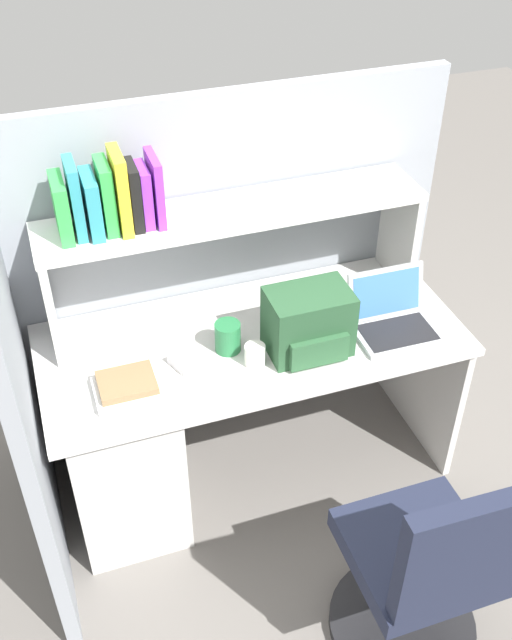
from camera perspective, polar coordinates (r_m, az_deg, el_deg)
ground_plane at (r=3.31m, az=-0.29°, el=-11.17°), size 8.00×8.00×0.00m
desk at (r=2.95m, az=-7.56°, el=-7.79°), size 1.60×0.70×0.73m
cubicle_partition_rear at (r=3.06m, az=-2.62°, el=3.59°), size 1.84×0.05×1.55m
cubicle_partition_left at (r=2.65m, az=-17.75°, el=-4.96°), size 0.05×1.06×1.55m
overhead_hutch at (r=2.75m, az=-1.70°, el=6.87°), size 1.44×0.28×0.45m
reference_books_on_shelf at (r=2.57m, az=-11.39°, el=9.25°), size 0.36×0.19×0.28m
laptop at (r=2.85m, az=10.50°, el=0.16°), size 0.31×0.26×0.22m
backpack at (r=2.67m, az=4.11°, el=-0.24°), size 0.30×0.22×0.25m
computer_mouse at (r=2.67m, az=-5.76°, el=-3.32°), size 0.09×0.12×0.03m
paper_cup at (r=2.65m, az=-0.08°, el=-2.72°), size 0.08×0.08×0.08m
snack_canister at (r=2.71m, az=-2.20°, el=-1.32°), size 0.10×0.10×0.12m
desk_book_stack at (r=2.59m, az=-9.99°, el=-5.12°), size 0.22×0.17×0.06m
office_chair at (r=2.57m, az=12.80°, el=-18.74°), size 0.52×0.52×0.93m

